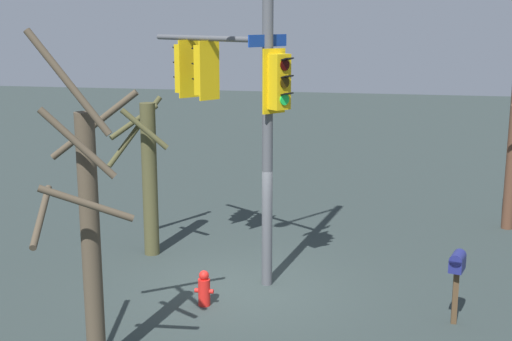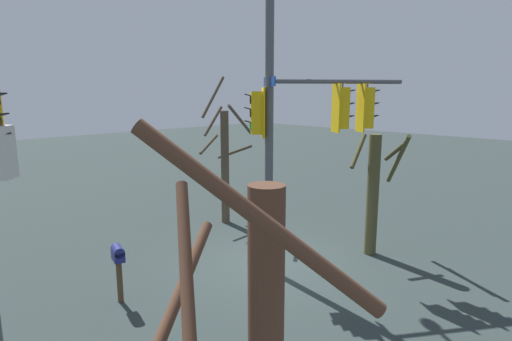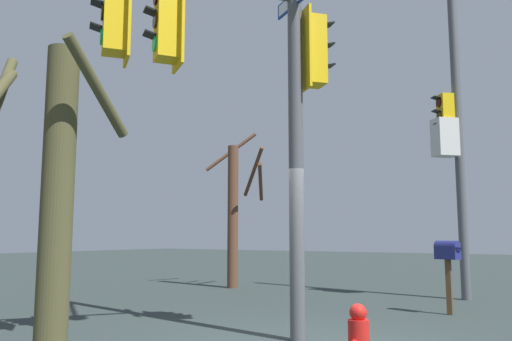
% 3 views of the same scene
% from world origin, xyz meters
% --- Properties ---
extents(ground_plane, '(80.00, 80.00, 0.00)m').
position_xyz_m(ground_plane, '(0.00, 0.00, 0.00)').
color(ground_plane, '#2B3634').
extents(main_signal_pole_assembly, '(3.64, 4.45, 8.46)m').
position_xyz_m(main_signal_pole_assembly, '(0.32, -0.61, 4.65)').
color(main_signal_pole_assembly, '#4C4F54').
rests_on(main_signal_pole_assembly, ground).
extents(fire_hydrant, '(0.38, 0.24, 0.73)m').
position_xyz_m(fire_hydrant, '(0.64, 1.07, 0.34)').
color(fire_hydrant, red).
rests_on(fire_hydrant, ground).
extents(mailbox, '(0.35, 0.49, 1.41)m').
position_xyz_m(mailbox, '(-4.18, 0.95, 1.11)').
color(mailbox, '#4C3823').
rests_on(mailbox, ground).
extents(bare_tree_behind_pole, '(1.73, 1.74, 3.75)m').
position_xyz_m(bare_tree_behind_pole, '(2.77, -1.69, 2.01)').
color(bare_tree_behind_pole, '#464428').
rests_on(bare_tree_behind_pole, ground).
extents(bare_tree_across_street, '(1.88, 1.85, 5.48)m').
position_xyz_m(bare_tree_across_street, '(1.69, 3.92, 2.41)').
color(bare_tree_across_street, '#483D2F').
rests_on(bare_tree_across_street, ground).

